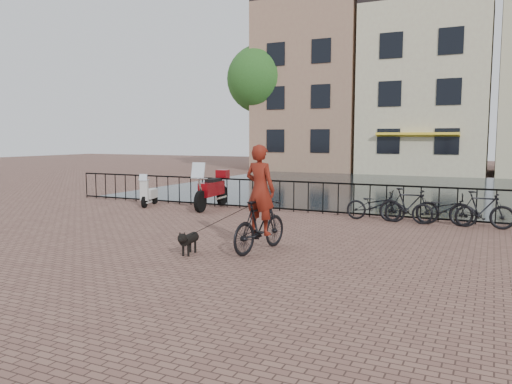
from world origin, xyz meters
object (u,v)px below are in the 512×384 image
at_px(dog, 189,242).
at_px(scooter, 149,189).
at_px(motorcycle, 212,184).
at_px(cyclist, 260,204).

relative_size(dog, scooter, 0.59).
bearing_deg(dog, scooter, 124.90).
height_order(dog, motorcycle, motorcycle).
bearing_deg(motorcycle, scooter, -177.62).
distance_m(dog, scooter, 7.84).
height_order(cyclist, motorcycle, cyclist).
bearing_deg(cyclist, dog, 46.16).
distance_m(dog, motorcycle, 6.77).
bearing_deg(motorcycle, cyclist, -56.34).
xyz_separation_m(dog, scooter, (-5.38, 5.70, 0.34)).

